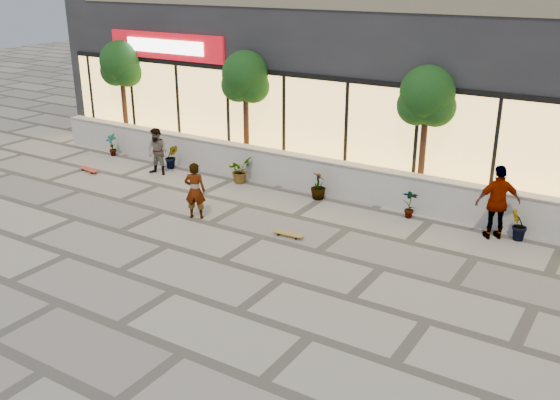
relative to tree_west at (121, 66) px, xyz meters
The scene contains 17 objects.
ground 12.21m from the tree_west, 40.55° to the right, with size 80.00×80.00×0.00m, color #A5A08F.
planter_wall 9.36m from the tree_west, ahead, with size 22.00×0.42×1.04m.
retail_building 10.27m from the tree_west, 28.00° to the left, with size 24.00×9.17×8.50m.
shrub_a 2.91m from the tree_west, 68.20° to the right, with size 0.43×0.29×0.81m, color #143410.
shrub_b 4.37m from the tree_west, 20.75° to the right, with size 0.45×0.36×0.81m, color #143410.
shrub_c 6.74m from the tree_west, 11.58° to the right, with size 0.73×0.63×0.81m, color #143410.
shrub_d 9.35m from the tree_west, ahead, with size 0.45×0.45×0.81m, color #143410.
shrub_e 12.05m from the tree_west, ahead, with size 0.43×0.29×0.81m, color #143410.
shrub_f 14.78m from the tree_west, ahead, with size 0.45×0.36×0.81m, color #143410.
tree_west is the anchor object (origin of this frame).
tree_midwest 5.50m from the tree_west, ahead, with size 1.60×1.50×3.92m.
tree_mideast 11.50m from the tree_west, ahead, with size 1.60×1.50×3.92m.
skater_center 8.34m from the tree_west, 32.17° to the right, with size 0.57×0.37×1.55m, color silver.
skater_left 4.50m from the tree_west, 30.44° to the right, with size 0.75×0.58×1.53m, color #A18368.
skater_right_near 14.19m from the tree_west, ahead, with size 1.11×0.46×1.89m, color silver.
skateboard_center 10.81m from the tree_west, 22.98° to the right, with size 0.83×0.24×0.10m.
skateboard_left 4.38m from the tree_west, 67.53° to the right, with size 0.89×0.36×0.10m.
Camera 1 is at (8.00, -8.64, 6.34)m, focal length 40.00 mm.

